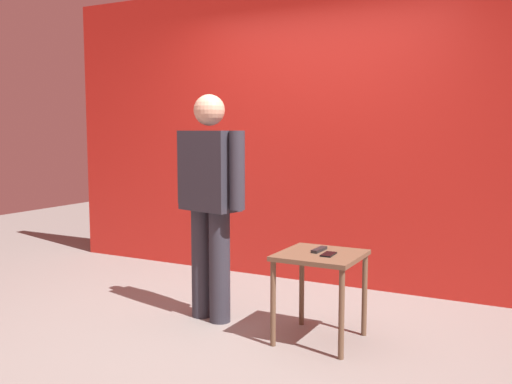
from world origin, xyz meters
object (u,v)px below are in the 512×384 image
object	(u,v)px
standing_person	(210,195)
cell_phone	(328,254)
side_table	(320,267)
tv_remote	(319,250)

from	to	relation	value
standing_person	cell_phone	distance (m)	0.99
standing_person	side_table	world-z (taller)	standing_person
standing_person	side_table	size ratio (longest dim) A/B	2.78
cell_phone	side_table	bearing A→B (deg)	152.60
standing_person	side_table	bearing A→B (deg)	-2.21
side_table	tv_remote	size ratio (longest dim) A/B	3.46
standing_person	cell_phone	xyz separation A→B (m)	(0.94, -0.06, -0.32)
standing_person	cell_phone	size ratio (longest dim) A/B	11.38
side_table	tv_remote	distance (m)	0.12
standing_person	side_table	xyz separation A→B (m)	(0.87, -0.03, -0.42)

